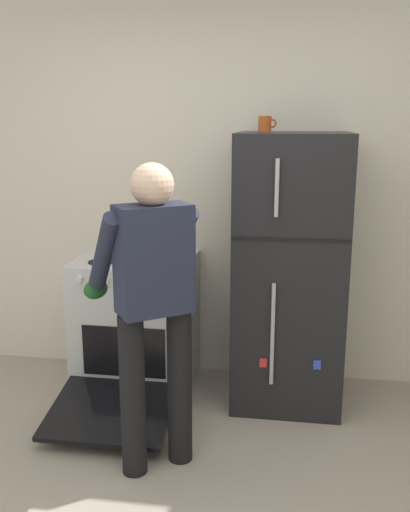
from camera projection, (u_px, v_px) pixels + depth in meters
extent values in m
cube|color=silver|center=(228.00, 186.00, 3.89)|extent=(6.00, 0.10, 2.70)
cube|color=black|center=(289.00, 271.00, 3.57)|extent=(0.68, 0.68, 1.72)
cube|color=black|center=(291.00, 240.00, 3.18)|extent=(0.67, 0.01, 0.01)
cylinder|color=#B7B7BC|center=(273.00, 335.00, 3.30)|extent=(0.02, 0.02, 0.62)
cylinder|color=#B7B7BC|center=(277.00, 188.00, 3.10)|extent=(0.02, 0.02, 0.32)
cube|color=red|center=(263.00, 363.00, 3.37)|extent=(0.04, 0.01, 0.06)
cube|color=blue|center=(317.00, 365.00, 3.32)|extent=(0.04, 0.01, 0.06)
cube|color=silver|center=(137.00, 323.00, 3.81)|extent=(0.76, 0.64, 0.91)
cube|color=black|center=(124.00, 352.00, 3.52)|extent=(0.53, 0.01, 0.33)
cylinder|color=black|center=(101.00, 262.00, 3.60)|extent=(0.17, 0.17, 0.01)
cylinder|color=black|center=(157.00, 264.00, 3.54)|extent=(0.17, 0.17, 0.01)
cylinder|color=black|center=(115.00, 252.00, 3.87)|extent=(0.17, 0.17, 0.01)
cylinder|color=black|center=(167.00, 254.00, 3.82)|extent=(0.17, 0.17, 0.01)
cylinder|color=silver|center=(79.00, 279.00, 3.44)|extent=(0.04, 0.03, 0.04)
cylinder|color=silver|center=(106.00, 280.00, 3.41)|extent=(0.04, 0.03, 0.04)
cylinder|color=silver|center=(135.00, 281.00, 3.39)|extent=(0.04, 0.03, 0.04)
cylinder|color=silver|center=(163.00, 283.00, 3.36)|extent=(0.04, 0.03, 0.04)
cube|color=black|center=(111.00, 411.00, 3.31)|extent=(0.72, 0.58, 0.13)
cylinder|color=black|center=(133.00, 396.00, 2.85)|extent=(0.13, 0.13, 0.86)
cylinder|color=black|center=(180.00, 386.00, 2.97)|extent=(0.13, 0.13, 0.86)
cube|color=#23283D|center=(154.00, 259.00, 2.75)|extent=(0.41, 0.37, 0.54)
sphere|color=beige|center=(152.00, 185.00, 2.66)|extent=(0.21, 0.21, 0.21)
sphere|color=#2D2D2D|center=(152.00, 192.00, 2.67)|extent=(0.15, 0.15, 0.15)
cylinder|color=#23283D|center=(104.00, 256.00, 2.81)|extent=(0.32, 0.39, 0.49)
cylinder|color=#23283D|center=(177.00, 248.00, 2.98)|extent=(0.32, 0.39, 0.49)
ellipsoid|color=#1E5123|center=(96.00, 289.00, 3.01)|extent=(0.12, 0.18, 0.10)
ellipsoid|color=#1E5123|center=(165.00, 280.00, 3.19)|extent=(0.12, 0.18, 0.10)
cylinder|color=orange|center=(157.00, 251.00, 3.62)|extent=(0.23, 0.23, 0.12)
cube|color=black|center=(136.00, 244.00, 3.63)|extent=(0.05, 0.03, 0.02)
cube|color=black|center=(178.00, 245.00, 3.59)|extent=(0.05, 0.03, 0.02)
cylinder|color=#B24C1E|center=(265.00, 124.00, 3.43)|extent=(0.08, 0.08, 0.10)
torus|color=#B24C1E|center=(272.00, 123.00, 3.42)|extent=(0.06, 0.01, 0.06)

